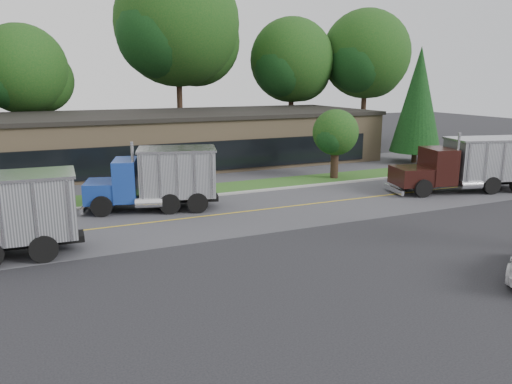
% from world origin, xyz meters
% --- Properties ---
extents(ground, '(140.00, 140.00, 0.00)m').
position_xyz_m(ground, '(0.00, 0.00, 0.00)').
color(ground, '#2B2B2F').
rests_on(ground, ground).
extents(road, '(60.00, 8.00, 0.02)m').
position_xyz_m(road, '(0.00, 9.00, 0.00)').
color(road, '#4B4B50').
rests_on(road, ground).
extents(center_line, '(60.00, 0.12, 0.01)m').
position_xyz_m(center_line, '(0.00, 9.00, 0.00)').
color(center_line, gold).
rests_on(center_line, ground).
extents(curb, '(60.00, 0.30, 0.12)m').
position_xyz_m(curb, '(0.00, 13.20, 0.00)').
color(curb, '#9E9E99').
rests_on(curb, ground).
extents(grass_verge, '(60.00, 3.40, 0.03)m').
position_xyz_m(grass_verge, '(0.00, 15.00, 0.00)').
color(grass_verge, '#2E5A1F').
rests_on(grass_verge, ground).
extents(far_parking, '(60.00, 7.00, 0.02)m').
position_xyz_m(far_parking, '(0.00, 20.00, 0.00)').
color(far_parking, '#4B4B50').
rests_on(far_parking, ground).
extents(strip_mall, '(32.00, 12.00, 4.00)m').
position_xyz_m(strip_mall, '(2.00, 26.00, 2.00)').
color(strip_mall, '#8D7556').
rests_on(strip_mall, ground).
extents(tree_far_b, '(8.21, 7.73, 11.72)m').
position_xyz_m(tree_far_b, '(-9.87, 34.10, 7.47)').
color(tree_far_b, '#382619').
rests_on(tree_far_b, ground).
extents(tree_far_c, '(12.81, 12.06, 18.28)m').
position_xyz_m(tree_far_c, '(4.20, 34.15, 11.67)').
color(tree_far_c, '#382619').
rests_on(tree_far_c, ground).
extents(tree_far_d, '(9.36, 8.81, 13.35)m').
position_xyz_m(tree_far_d, '(16.14, 33.11, 8.52)').
color(tree_far_d, '#382619').
rests_on(tree_far_d, ground).
extents(tree_far_e, '(10.07, 9.48, 14.37)m').
position_xyz_m(tree_far_e, '(24.15, 31.12, 9.17)').
color(tree_far_e, '#382619').
rests_on(tree_far_e, ground).
extents(evergreen_right, '(4.25, 4.25, 9.67)m').
position_xyz_m(evergreen_right, '(20.00, 18.00, 5.31)').
color(evergreen_right, '#382619').
rests_on(evergreen_right, ground).
extents(tree_verge, '(3.47, 3.27, 4.95)m').
position_xyz_m(tree_verge, '(10.05, 15.04, 3.14)').
color(tree_verge, '#382619').
rests_on(tree_verge, ground).
extents(dump_truck_blue, '(7.38, 4.31, 3.36)m').
position_xyz_m(dump_truck_blue, '(-3.55, 11.45, 1.80)').
color(dump_truck_blue, black).
rests_on(dump_truck_blue, ground).
extents(dump_truck_maroon, '(9.47, 4.55, 3.36)m').
position_xyz_m(dump_truck_maroon, '(15.66, 7.87, 1.81)').
color(dump_truck_maroon, black).
rests_on(dump_truck_maroon, ground).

